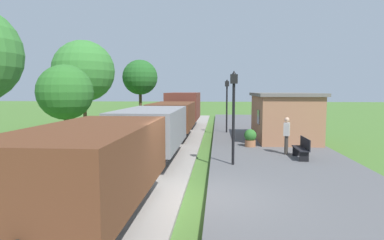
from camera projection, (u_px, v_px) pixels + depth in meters
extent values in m
plane|color=#47702D|center=(199.00, 205.00, 8.91)|extent=(160.00, 160.00, 0.00)
cube|color=#565659|center=(317.00, 204.00, 8.64)|extent=(6.00, 60.00, 0.25)
cube|color=gray|center=(116.00, 200.00, 9.10)|extent=(3.80, 60.00, 0.12)
cube|color=slate|center=(140.00, 197.00, 9.03)|extent=(0.07, 60.00, 0.14)
cube|color=slate|center=(91.00, 195.00, 9.15)|extent=(0.07, 60.00, 0.14)
cube|color=brown|center=(92.00, 160.00, 7.38)|extent=(2.50, 5.60, 1.60)
cube|color=black|center=(93.00, 188.00, 7.44)|extent=(2.10, 5.15, 0.50)
cylinder|color=black|center=(117.00, 177.00, 9.24)|extent=(1.56, 0.84, 0.84)
cylinder|color=black|center=(54.00, 232.00, 5.68)|extent=(1.56, 0.84, 0.84)
cylinder|color=black|center=(128.00, 160.00, 10.37)|extent=(0.20, 0.30, 0.20)
cube|color=gray|center=(151.00, 127.00, 13.93)|extent=(2.50, 5.60, 1.60)
cube|color=black|center=(152.00, 142.00, 13.99)|extent=(2.10, 5.15, 0.50)
cylinder|color=black|center=(159.00, 141.00, 15.79)|extent=(1.56, 0.84, 0.84)
cylinder|color=black|center=(142.00, 156.00, 12.23)|extent=(1.56, 0.84, 0.84)
cylinder|color=black|center=(163.00, 133.00, 16.92)|extent=(0.20, 0.30, 0.20)
cylinder|color=black|center=(134.00, 156.00, 11.06)|extent=(0.20, 0.30, 0.20)
cube|color=brown|center=(173.00, 115.00, 20.48)|extent=(2.50, 5.60, 1.60)
cube|color=black|center=(173.00, 125.00, 20.54)|extent=(2.10, 5.15, 0.50)
cylinder|color=black|center=(176.00, 126.00, 22.34)|extent=(1.56, 0.84, 0.84)
cylinder|color=black|center=(169.00, 133.00, 18.78)|extent=(1.56, 0.84, 0.84)
cylinder|color=black|center=(178.00, 121.00, 23.46)|extent=(0.20, 0.30, 0.20)
cylinder|color=black|center=(165.00, 131.00, 17.61)|extent=(0.20, 0.30, 0.20)
cube|color=brown|center=(184.00, 106.00, 27.00)|extent=(2.50, 5.60, 2.20)
cube|color=black|center=(184.00, 117.00, 27.09)|extent=(2.10, 5.15, 0.50)
cylinder|color=black|center=(186.00, 118.00, 28.89)|extent=(1.56, 0.84, 0.84)
cylinder|color=black|center=(181.00, 122.00, 25.33)|extent=(1.56, 0.84, 0.84)
cylinder|color=black|center=(187.00, 114.00, 30.01)|extent=(0.20, 0.30, 0.20)
cylinder|color=black|center=(180.00, 120.00, 24.16)|extent=(0.20, 0.30, 0.20)
cube|color=#9E6B4C|center=(283.00, 118.00, 19.09)|extent=(3.20, 5.50, 2.60)
cube|color=#66605B|center=(284.00, 94.00, 18.96)|extent=(3.50, 5.80, 0.18)
cube|color=black|center=(258.00, 117.00, 18.12)|extent=(0.03, 0.90, 0.80)
cube|color=black|center=(300.00, 149.00, 13.73)|extent=(0.42, 1.50, 0.04)
cube|color=black|center=(305.00, 143.00, 13.69)|extent=(0.04, 1.50, 0.45)
cube|color=black|center=(304.00, 157.00, 13.15)|extent=(0.38, 0.06, 0.42)
cube|color=black|center=(297.00, 151.00, 14.35)|extent=(0.38, 0.06, 0.42)
cube|color=black|center=(266.00, 124.00, 23.56)|extent=(0.42, 1.50, 0.04)
cube|color=black|center=(269.00, 121.00, 23.52)|extent=(0.04, 1.50, 0.45)
cube|color=black|center=(267.00, 128.00, 22.98)|extent=(0.38, 0.06, 0.42)
cube|color=black|center=(265.00, 126.00, 24.17)|extent=(0.38, 0.06, 0.42)
cylinder|color=#38332D|center=(286.00, 145.00, 14.62)|extent=(0.15, 0.15, 0.86)
cylinder|color=#38332D|center=(286.00, 145.00, 14.77)|extent=(0.15, 0.15, 0.86)
cube|color=#B2ADA8|center=(287.00, 129.00, 14.63)|extent=(0.35, 0.44, 0.60)
sphere|color=tan|center=(287.00, 120.00, 14.59)|extent=(0.22, 0.22, 0.22)
cylinder|color=#9E6642|center=(250.00, 143.00, 16.70)|extent=(0.56, 0.56, 0.34)
sphere|color=#2D6B28|center=(250.00, 135.00, 16.66)|extent=(0.64, 0.64, 0.64)
cylinder|color=black|center=(233.00, 125.00, 12.53)|extent=(0.11, 0.11, 3.20)
cube|color=black|center=(234.00, 79.00, 12.36)|extent=(0.28, 0.28, 0.36)
sphere|color=#F2E5BF|center=(234.00, 79.00, 12.36)|extent=(0.20, 0.20, 0.20)
cone|color=black|center=(234.00, 73.00, 12.34)|extent=(0.20, 0.20, 0.16)
cylinder|color=black|center=(227.00, 110.00, 22.18)|extent=(0.11, 0.11, 3.20)
cube|color=black|center=(227.00, 84.00, 22.01)|extent=(0.28, 0.28, 0.36)
sphere|color=#F2E5BF|center=(227.00, 84.00, 22.01)|extent=(0.20, 0.20, 0.20)
cone|color=black|center=(227.00, 80.00, 21.99)|extent=(0.20, 0.20, 0.16)
cylinder|color=#4C3823|center=(67.00, 130.00, 18.08)|extent=(0.28, 0.28, 1.92)
sphere|color=#2D6B28|center=(65.00, 92.00, 17.89)|extent=(3.10, 3.10, 3.10)
cylinder|color=#4C3823|center=(85.00, 112.00, 25.31)|extent=(0.28, 0.28, 2.89)
sphere|color=#387A33|center=(84.00, 71.00, 25.01)|extent=(4.79, 4.79, 4.79)
cylinder|color=#4C3823|center=(141.00, 107.00, 30.10)|extent=(0.28, 0.28, 3.17)
sphere|color=#235B23|center=(140.00, 77.00, 29.84)|extent=(3.27, 3.27, 3.27)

